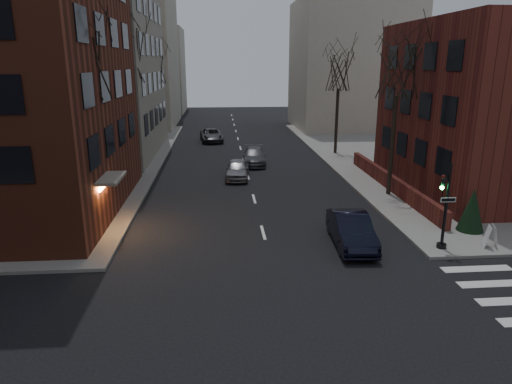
% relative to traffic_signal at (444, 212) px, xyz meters
% --- Properties ---
extents(building_right_brick, '(12.00, 14.00, 11.00)m').
position_rel_traffic_signal_xyz_m(building_right_brick, '(8.56, 10.01, 3.59)').
color(building_right_brick, maroon).
rests_on(building_right_brick, ground).
extents(low_wall_right, '(0.35, 16.00, 1.00)m').
position_rel_traffic_signal_xyz_m(low_wall_right, '(1.36, 10.01, -1.26)').
color(low_wall_right, maroon).
rests_on(low_wall_right, sidewalk_far_right).
extents(building_distant_la, '(14.00, 16.00, 18.00)m').
position_rel_traffic_signal_xyz_m(building_distant_la, '(-22.94, 46.01, 7.09)').
color(building_distant_la, '#B9AE9D').
rests_on(building_distant_la, ground).
extents(building_distant_ra, '(14.00, 14.00, 16.00)m').
position_rel_traffic_signal_xyz_m(building_distant_ra, '(7.06, 41.01, 6.09)').
color(building_distant_ra, '#B9AE9D').
rests_on(building_distant_ra, ground).
extents(building_distant_lb, '(10.00, 12.00, 14.00)m').
position_rel_traffic_signal_xyz_m(building_distant_lb, '(-20.94, 63.01, 5.09)').
color(building_distant_lb, '#B9AE9D').
rests_on(building_distant_lb, ground).
extents(traffic_signal, '(0.76, 0.44, 4.00)m').
position_rel_traffic_signal_xyz_m(traffic_signal, '(0.00, 0.00, 0.00)').
color(traffic_signal, black).
rests_on(traffic_signal, sidewalk_far_right).
extents(tree_left_a, '(4.18, 4.18, 10.26)m').
position_rel_traffic_signal_xyz_m(tree_left_a, '(-16.74, 5.01, 6.56)').
color(tree_left_a, '#2D231C').
rests_on(tree_left_a, sidewalk_far_left).
extents(tree_left_b, '(4.40, 4.40, 10.80)m').
position_rel_traffic_signal_xyz_m(tree_left_b, '(-16.74, 17.01, 7.00)').
color(tree_left_b, '#2D231C').
rests_on(tree_left_b, sidewalk_far_left).
extents(tree_left_c, '(3.96, 3.96, 9.72)m').
position_rel_traffic_signal_xyz_m(tree_left_c, '(-16.74, 31.01, 6.12)').
color(tree_left_c, '#2D231C').
rests_on(tree_left_c, sidewalk_far_left).
extents(tree_right_a, '(3.96, 3.96, 9.72)m').
position_rel_traffic_signal_xyz_m(tree_right_a, '(0.86, 9.01, 6.12)').
color(tree_right_a, '#2D231C').
rests_on(tree_right_a, sidewalk_far_right).
extents(tree_right_b, '(3.74, 3.74, 9.18)m').
position_rel_traffic_signal_xyz_m(tree_right_b, '(0.86, 23.01, 5.68)').
color(tree_right_b, '#2D231C').
rests_on(tree_right_b, sidewalk_far_right).
extents(streetlamp_near, '(0.36, 0.36, 6.28)m').
position_rel_traffic_signal_xyz_m(streetlamp_near, '(-16.14, 13.01, 2.33)').
color(streetlamp_near, black).
rests_on(streetlamp_near, sidewalk_far_left).
extents(streetlamp_far, '(0.36, 0.36, 6.28)m').
position_rel_traffic_signal_xyz_m(streetlamp_far, '(-16.14, 33.01, 2.33)').
color(streetlamp_far, black).
rests_on(streetlamp_far, sidewalk_far_left).
extents(parked_sedan, '(1.90, 4.78, 1.55)m').
position_rel_traffic_signal_xyz_m(parked_sedan, '(-3.94, 1.01, -1.13)').
color(parked_sedan, black).
rests_on(parked_sedan, ground).
extents(car_lane_silver, '(2.03, 4.28, 1.41)m').
position_rel_traffic_signal_xyz_m(car_lane_silver, '(-8.78, 14.42, -1.20)').
color(car_lane_silver, gray).
rests_on(car_lane_silver, ground).
extents(car_lane_gray, '(2.24, 4.89, 1.39)m').
position_rel_traffic_signal_xyz_m(car_lane_gray, '(-7.14, 19.24, -1.21)').
color(car_lane_gray, '#424348').
rests_on(car_lane_gray, ground).
extents(car_lane_far, '(2.78, 5.20, 1.39)m').
position_rel_traffic_signal_xyz_m(car_lane_far, '(-10.91, 31.28, -1.21)').
color(car_lane_far, '#424147').
rests_on(car_lane_far, ground).
extents(sandwich_board, '(0.64, 0.76, 1.03)m').
position_rel_traffic_signal_xyz_m(sandwich_board, '(2.38, -0.03, -1.24)').
color(sandwich_board, white).
rests_on(sandwich_board, sidewalk_far_right).
extents(evergreen_shrub, '(1.33, 1.33, 2.19)m').
position_rel_traffic_signal_xyz_m(evergreen_shrub, '(2.56, 2.06, -0.66)').
color(evergreen_shrub, black).
rests_on(evergreen_shrub, sidewalk_far_right).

